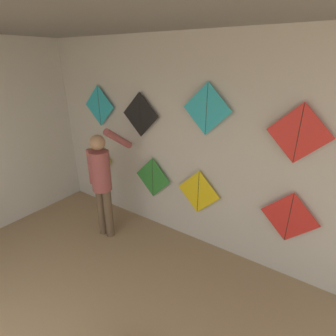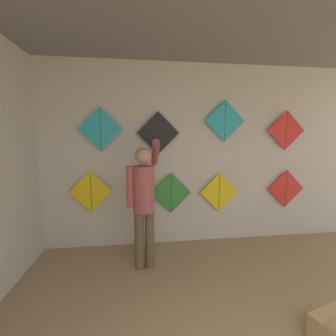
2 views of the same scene
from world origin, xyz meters
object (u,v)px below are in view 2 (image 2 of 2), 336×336
(kite_2, at_px, (219,192))
(kite_3, at_px, (286,189))
(kite_6, at_px, (225,121))
(kite_7, at_px, (286,130))
(shopkeeper, at_px, (144,197))
(kite_5, at_px, (158,133))
(kite_4, at_px, (101,129))
(kite_1, at_px, (171,193))
(kite_0, at_px, (91,194))

(kite_2, xyz_separation_m, kite_3, (1.16, 0.00, 0.03))
(kite_6, xyz_separation_m, kite_7, (1.03, 0.00, -0.14))
(shopkeeper, distance_m, kite_3, 2.45)
(kite_3, bearing_deg, kite_5, 180.00)
(kite_4, bearing_deg, kite_5, 0.00)
(kite_3, distance_m, kite_6, 1.55)
(kite_3, bearing_deg, kite_2, 180.00)
(kite_7, bearing_deg, kite_6, 180.00)
(kite_1, xyz_separation_m, kite_4, (-1.03, 0.00, 0.97))
(kite_0, xyz_separation_m, kite_6, (2.04, 0.00, 1.09))
(kite_2, relative_size, kite_7, 1.00)
(kite_0, bearing_deg, kite_5, 0.04)
(kite_5, distance_m, kite_6, 1.05)
(kite_6, bearing_deg, kite_3, 0.00)
(kite_1, bearing_deg, kite_2, 0.00)
(kite_4, bearing_deg, kite_6, 0.00)
(kite_2, height_order, kite_3, kite_3)
(kite_0, xyz_separation_m, kite_5, (1.01, 0.00, 0.91))
(kite_2, bearing_deg, kite_1, 180.00)
(shopkeeper, distance_m, kite_2, 1.36)
(kite_3, height_order, kite_6, kite_6)
(shopkeeper, bearing_deg, kite_2, 21.02)
(shopkeeper, xyz_separation_m, kite_5, (0.24, 0.60, 0.82))
(kite_6, height_order, kite_7, kite_6)
(shopkeeper, xyz_separation_m, kite_0, (-0.77, 0.60, -0.09))
(kite_0, distance_m, kite_1, 1.20)
(kite_2, height_order, kite_7, kite_7)
(kite_1, height_order, kite_3, kite_3)
(kite_1, relative_size, kite_6, 1.00)
(kite_3, xyz_separation_m, kite_5, (-2.13, 0.00, 0.91))
(kite_1, height_order, kite_5, kite_5)
(shopkeeper, xyz_separation_m, kite_1, (0.44, 0.60, -0.11))
(kite_0, relative_size, kite_6, 1.33)
(kite_0, distance_m, kite_5, 1.36)
(shopkeeper, bearing_deg, kite_5, 63.11)
(shopkeeper, distance_m, kite_4, 1.21)
(kite_0, bearing_deg, kite_1, 0.04)
(kite_2, relative_size, kite_4, 1.00)
(kite_0, distance_m, kite_6, 2.31)
(kite_0, xyz_separation_m, kite_2, (1.98, 0.00, -0.03))
(shopkeeper, distance_m, kite_6, 1.72)
(kite_2, distance_m, kite_6, 1.13)
(kite_1, bearing_deg, kite_3, 0.00)
(kite_0, relative_size, kite_2, 1.33)
(kite_6, relative_size, kite_7, 1.00)
(kite_2, bearing_deg, kite_3, 0.00)
(kite_1, relative_size, kite_3, 1.00)
(kite_4, bearing_deg, kite_1, 0.00)
(kite_4, bearing_deg, shopkeeper, -45.26)
(kite_1, relative_size, kite_5, 1.00)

